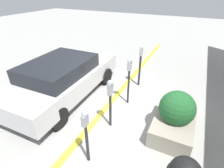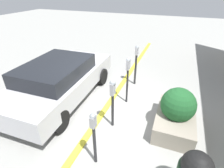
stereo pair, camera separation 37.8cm
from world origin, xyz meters
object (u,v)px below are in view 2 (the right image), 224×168
object	(u,v)px
parking_meter_nearest	(94,132)
planter_box	(176,113)
parked_car_front	(60,79)
parking_meter_second	(113,96)
parking_meter_middle	(128,73)
parking_meter_fourth	(136,61)

from	to	relation	value
parking_meter_nearest	planter_box	size ratio (longest dim) A/B	0.82
planter_box	parked_car_front	distance (m)	3.59
parking_meter_second	parking_meter_nearest	bearing A→B (deg)	-177.06
parking_meter_nearest	parking_meter_middle	xyz separation A→B (m)	(2.36, 0.03, 0.18)
planter_box	parking_meter_middle	bearing A→B (deg)	65.76
parking_meter_middle	parking_meter_fourth	distance (m)	1.27
parking_meter_second	planter_box	xyz separation A→B (m)	(0.50, -1.55, -0.48)
parking_meter_fourth	parked_car_front	bearing A→B (deg)	131.87
parking_meter_fourth	parking_meter_middle	bearing A→B (deg)	-177.41
parking_meter_nearest	parking_meter_fourth	bearing A→B (deg)	1.33
parking_meter_nearest	parked_car_front	xyz separation A→B (m)	(1.82, 2.10, -0.16)
parking_meter_fourth	parking_meter_nearest	bearing A→B (deg)	-178.67
parking_meter_second	parking_meter_middle	distance (m)	1.18
parking_meter_second	parking_meter_middle	size ratio (longest dim) A/B	0.91
parking_meter_middle	parking_meter_fourth	world-z (taller)	parking_meter_middle
parking_meter_middle	planter_box	xyz separation A→B (m)	(-0.68, -1.51, -0.57)
parking_meter_middle	parked_car_front	distance (m)	2.17
planter_box	parked_car_front	xyz separation A→B (m)	(0.14, 3.58, 0.23)
parking_meter_nearest	parking_meter_second	distance (m)	1.19
parking_meter_middle	parked_car_front	xyz separation A→B (m)	(-0.54, 2.07, -0.34)
parking_meter_nearest	planter_box	distance (m)	2.27
parking_meter_middle	parked_car_front	bearing A→B (deg)	104.70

